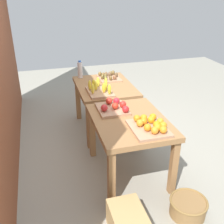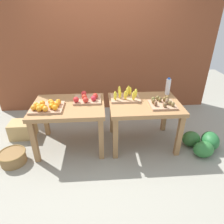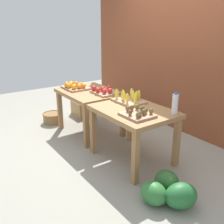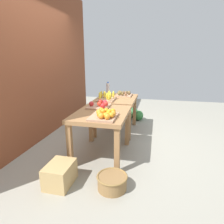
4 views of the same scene
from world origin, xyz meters
The scene contains 11 objects.
ground_plane centered at (0.00, 0.00, 0.00)m, with size 8.00×8.00×0.00m, color gray.
display_table_left centered at (-0.56, 0.00, 0.62)m, with size 1.04×0.80×0.72m.
display_table_right centered at (0.56, 0.00, 0.62)m, with size 1.04×0.80×0.72m.
orange_bin centered at (-0.83, -0.13, 0.77)m, with size 0.44×0.36×0.11m.
apple_bin centered at (-0.29, 0.11, 0.76)m, with size 0.40×0.35×0.11m.
banana_crate centered at (0.29, 0.14, 0.77)m, with size 0.44×0.32×0.17m.
kiwi_bin centered at (0.79, -0.12, 0.76)m, with size 0.36×0.32×0.10m.
water_bottle centered at (0.99, 0.29, 0.85)m, with size 0.07×0.07×0.27m.
watermelon_pile centered at (1.46, -0.25, 0.13)m, with size 0.59×0.52×0.26m.
wicker_basket centered at (-1.36, -0.35, 0.10)m, with size 0.37×0.37×0.18m.
cardboard_produce_box centered at (-1.42, 0.30, 0.14)m, with size 0.40×0.30×0.28m, color tan.
Camera 1 is at (-3.07, 0.91, 2.11)m, focal length 43.59 mm.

